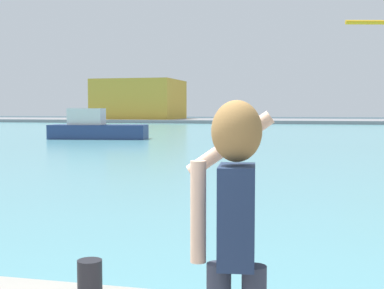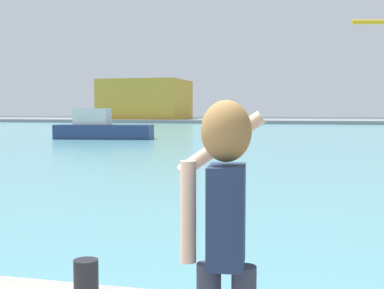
{
  "view_description": "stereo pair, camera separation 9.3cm",
  "coord_description": "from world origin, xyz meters",
  "px_view_note": "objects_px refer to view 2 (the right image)",
  "views": [
    {
      "loc": [
        1.56,
        -2.65,
        2.36
      ],
      "look_at": [
        -0.22,
        4.61,
        1.86
      ],
      "focal_mm": 49.62,
      "sensor_mm": 36.0,
      "label": 1
    },
    {
      "loc": [
        1.65,
        -2.63,
        2.36
      ],
      "look_at": [
        -0.22,
        4.61,
        1.86
      ],
      "focal_mm": 49.62,
      "sensor_mm": 36.0,
      "label": 2
    }
  ],
  "objects_px": {
    "person_photographer": "(225,221)",
    "warehouse_left": "(146,100)",
    "boat_moored": "(101,128)",
    "harbor_bollard": "(86,279)"
  },
  "relations": [
    {
      "from": "person_photographer",
      "to": "boat_moored",
      "type": "distance_m",
      "value": 39.58
    },
    {
      "from": "person_photographer",
      "to": "warehouse_left",
      "type": "xyz_separation_m",
      "value": [
        -32.84,
        91.7,
        2.45
      ]
    },
    {
      "from": "boat_moored",
      "to": "warehouse_left",
      "type": "xyz_separation_m",
      "value": [
        -16.02,
        55.89,
        3.32
      ]
    },
    {
      "from": "warehouse_left",
      "to": "person_photographer",
      "type": "bearing_deg",
      "value": -70.29
    },
    {
      "from": "person_photographer",
      "to": "boat_moored",
      "type": "relative_size",
      "value": 0.22
    },
    {
      "from": "person_photographer",
      "to": "harbor_bollard",
      "type": "height_order",
      "value": "person_photographer"
    },
    {
      "from": "person_photographer",
      "to": "warehouse_left",
      "type": "bearing_deg",
      "value": 12.85
    },
    {
      "from": "boat_moored",
      "to": "person_photographer",
      "type": "bearing_deg",
      "value": -73.59
    },
    {
      "from": "harbor_bollard",
      "to": "warehouse_left",
      "type": "relative_size",
      "value": 0.02
    },
    {
      "from": "boat_moored",
      "to": "warehouse_left",
      "type": "relative_size",
      "value": 0.53
    }
  ]
}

